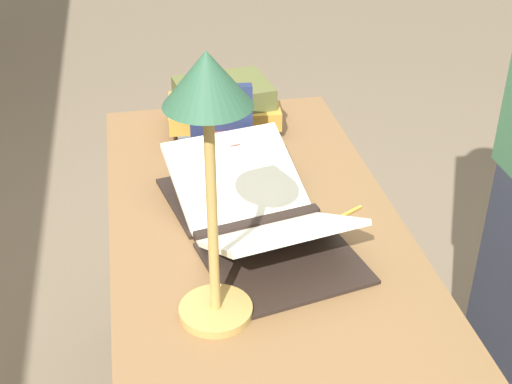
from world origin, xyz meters
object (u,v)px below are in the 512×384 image
Objects in this scene: reading_lamp at (209,125)px; coffee_mug at (228,157)px; open_book at (256,214)px; book_standing_upright at (221,128)px; book_stack_tall at (224,107)px; pencil at (334,220)px.

coffee_mug is at bearing -11.36° from reading_lamp.
open_book is 2.72× the size of book_standing_upright.
coffee_mug is (-0.26, 0.03, -0.01)m from book_stack_tall.
open_book reaches higher than pencil.
coffee_mug is at bearing -164.26° from book_standing_upright.
open_book is 0.17m from pencil.
book_stack_tall is 2.73× the size of coffee_mug.
reading_lamp reaches higher than book_standing_upright.
pencil is (-0.23, -0.20, -0.05)m from coffee_mug.
reading_lamp is 3.35× the size of pencil.
open_book is 0.28m from book_standing_upright.
pencil is (-0.49, -0.17, -0.06)m from book_stack_tall.
book_standing_upright is (-0.22, 0.04, 0.04)m from book_stack_tall.
coffee_mug is at bearing 173.78° from book_stack_tall.
open_book is at bearing -173.70° from coffee_mug.
coffee_mug is (-0.04, -0.01, -0.05)m from book_standing_upright.
coffee_mug is at bearing 39.70° from pencil.
open_book is at bearing 179.65° from book_stack_tall.
book_stack_tall is 0.22m from book_standing_upright.
pencil is at bearing -104.26° from open_book.
coffee_mug reaches higher than pencil.
open_book is 3.92× the size of pencil.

